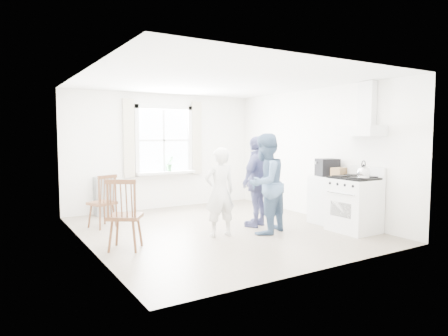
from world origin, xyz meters
TOP-DOWN VIEW (x-y plane):
  - room_shell at (0.00, 0.00)m, footprint 4.62×5.12m
  - window_assembly at (0.00, 2.45)m, footprint 1.88×0.24m
  - range_hood at (2.07, -1.35)m, footprint 0.45×0.76m
  - shelf_unit at (-1.40, 2.33)m, footprint 0.40×0.30m
  - gas_stove at (1.91, -1.35)m, footprint 0.68×0.76m
  - kettle at (1.81, -1.61)m, footprint 0.22×0.22m
  - low_cabinet at (1.98, -0.65)m, footprint 0.50×0.55m
  - stereo_stack at (1.99, -0.63)m, footprint 0.44×0.42m
  - cardboard_box at (2.02, -0.89)m, footprint 0.31×0.26m
  - windsor_chair_a at (-1.69, 1.14)m, footprint 0.53×0.52m
  - windsor_chair_b at (-1.87, -0.45)m, footprint 0.61×0.61m
  - person_left at (-0.23, -0.41)m, footprint 0.58×0.58m
  - person_mid at (0.52, -0.64)m, footprint 1.08×1.08m
  - person_right at (0.73, -0.15)m, footprint 1.29×1.29m
  - potted_plant at (0.09, 2.36)m, footprint 0.22×0.22m

SIDE VIEW (x-z plane):
  - shelf_unit at x=-1.40m, z-range 0.00..0.80m
  - low_cabinet at x=1.98m, z-range 0.00..0.90m
  - gas_stove at x=1.91m, z-range -0.08..1.04m
  - windsor_chair_a at x=-1.69m, z-range 0.11..1.08m
  - windsor_chair_b at x=-1.87m, z-range 0.12..1.18m
  - person_left at x=-0.23m, z-range 0.00..1.47m
  - person_right at x=0.73m, z-range 0.00..1.65m
  - person_mid at x=0.52m, z-range 0.00..1.70m
  - cardboard_box at x=2.02m, z-range 0.90..1.08m
  - potted_plant at x=0.09m, z-range 0.85..1.19m
  - kettle at x=1.81m, z-range 0.90..1.21m
  - stereo_stack at x=1.99m, z-range 0.90..1.23m
  - room_shell at x=0.00m, z-range -0.02..2.62m
  - window_assembly at x=0.00m, z-range 0.61..2.31m
  - range_hood at x=2.07m, z-range 1.43..2.37m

